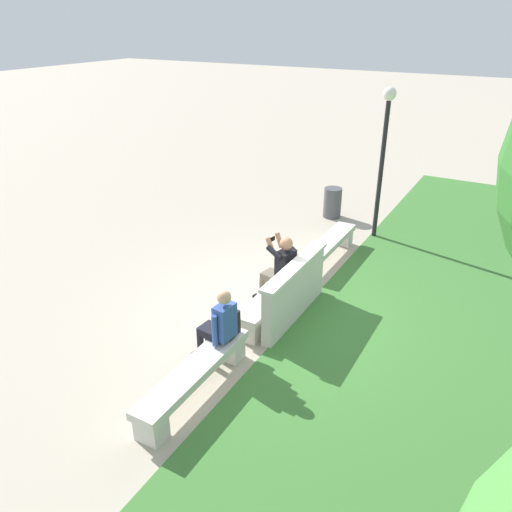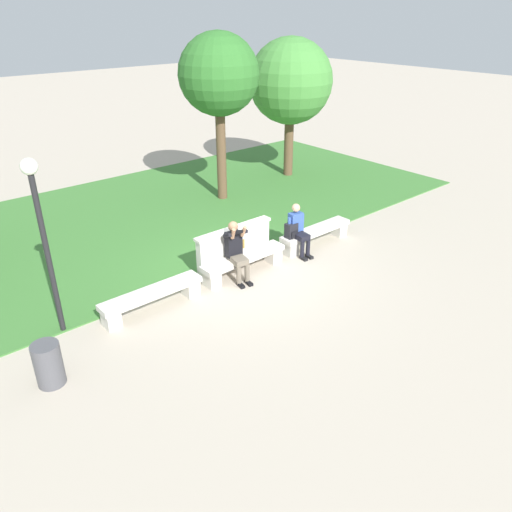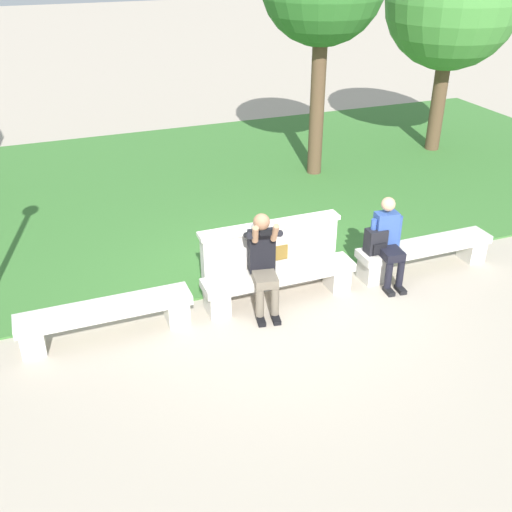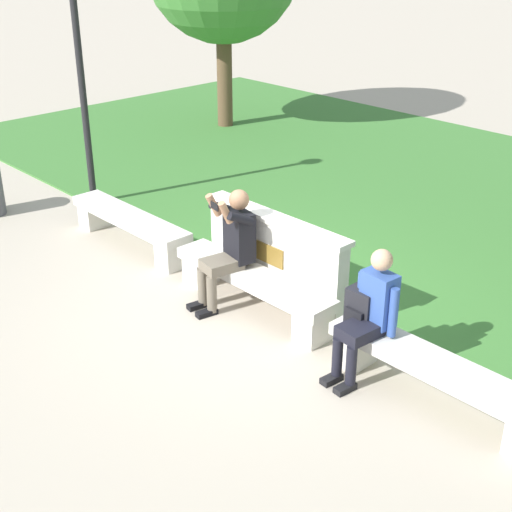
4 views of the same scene
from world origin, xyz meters
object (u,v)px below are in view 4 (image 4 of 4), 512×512
(bench_main, at_px, (130,224))
(bench_mid, at_px, (436,375))
(backpack, at_px, (362,307))
(lamp_post, at_px, (79,55))
(person_photographer, at_px, (230,243))
(bench_near, at_px, (253,284))
(person_distant, at_px, (370,311))

(bench_main, distance_m, bench_mid, 4.68)
(backpack, bearing_deg, bench_main, -179.92)
(bench_main, bearing_deg, lamp_post, 164.39)
(bench_mid, height_order, person_photographer, person_photographer)
(bench_main, bearing_deg, backpack, 0.08)
(bench_main, bearing_deg, bench_near, 0.00)
(bench_near, bearing_deg, lamp_post, 173.40)
(bench_main, height_order, bench_near, same)
(bench_near, height_order, person_distant, person_distant)
(bench_near, xyz_separation_m, person_photographer, (-0.27, -0.08, 0.43))
(bench_main, bearing_deg, bench_mid, 0.00)
(bench_main, xyz_separation_m, bench_near, (2.34, 0.00, 0.00))
(bench_main, height_order, backpack, backpack)
(bench_near, distance_m, person_photographer, 0.52)
(lamp_post, bearing_deg, person_distant, -5.36)
(bench_main, bearing_deg, person_distant, -0.95)
(person_photographer, distance_m, backpack, 1.76)
(bench_main, distance_m, backpack, 3.83)
(bench_mid, relative_size, person_photographer, 1.62)
(bench_near, xyz_separation_m, bench_mid, (2.34, 0.00, 0.00))
(lamp_post, bearing_deg, bench_near, -6.60)
(bench_mid, bearing_deg, person_distant, -174.68)
(lamp_post, bearing_deg, person_photographer, -8.23)
(bench_main, bearing_deg, person_photographer, -2.11)
(bench_mid, relative_size, lamp_post, 0.65)
(bench_near, xyz_separation_m, person_distant, (1.63, -0.07, 0.37))
(bench_near, distance_m, bench_mid, 2.34)
(person_photographer, height_order, backpack, person_photographer)
(person_distant, relative_size, lamp_post, 0.38)
(bench_near, xyz_separation_m, backpack, (1.48, 0.01, 0.32))
(bench_main, xyz_separation_m, bench_mid, (4.68, 0.00, 0.00))
(person_photographer, relative_size, lamp_post, 0.40)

